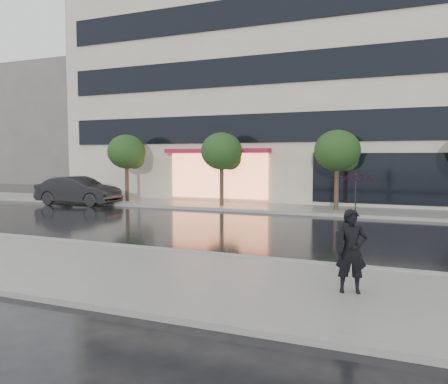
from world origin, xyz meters
The scene contains 12 objects.
ground centered at (0.00, 0.00, 0.00)m, with size 120.00×120.00×0.00m, color black.
sidewalk_near centered at (0.00, -3.25, 0.06)m, with size 60.00×4.50×0.12m, color slate.
sidewalk_far centered at (0.00, 10.25, 0.06)m, with size 60.00×3.50×0.12m, color slate.
curb_near centered at (0.00, -1.00, 0.07)m, with size 60.00×0.25×0.14m, color gray.
curb_far centered at (0.00, 8.50, 0.07)m, with size 60.00×0.25×0.14m, color gray.
office_building centered at (0.00, 17.97, 9.00)m, with size 30.00×12.76×18.00m.
bg_building_left centered at (-28.00, 26.00, 6.00)m, with size 14.00×10.00×12.00m, color #59544F.
tree_far_west centered at (-8.94, 10.03, 2.92)m, with size 2.20×2.20×3.99m.
tree_mid_west centered at (-2.94, 10.03, 2.92)m, with size 2.20×2.20×3.99m.
tree_mid_east centered at (3.06, 10.03, 2.92)m, with size 2.20×2.20×3.99m.
parked_car centered at (-10.93, 8.09, 0.80)m, with size 1.69×4.85×1.60m, color black.
pedestrian_with_umbrella centered at (5.05, -3.10, 1.64)m, with size 1.14×1.15×2.28m.
Camera 1 is at (5.82, -11.51, 2.67)m, focal length 35.00 mm.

